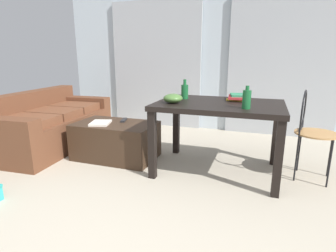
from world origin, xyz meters
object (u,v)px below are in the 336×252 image
Objects in this scene: bottle_far at (247,99)px; magazine at (100,123)px; coffee_table at (116,140)px; bowl at (173,98)px; wire_chair at (310,125)px; tv_remote_primary at (124,120)px; craft_table at (219,112)px; bottle_near at (185,91)px; couch at (49,125)px; book_stack at (239,97)px.

bottle_far reaches higher than magazine.
bowl is (0.77, -0.15, 0.57)m from coffee_table.
tv_remote_primary is (-2.03, -0.02, -0.11)m from wire_chair.
coffee_table is 0.28m from magazine.
craft_table is at bearing 20.93° from bowl.
bottle_near is (-0.40, 0.13, 0.18)m from craft_table.
coffee_table is at bearing -5.78° from couch.
craft_table reaches higher than magazine.
tv_remote_primary is (-0.76, -0.01, -0.38)m from bottle_near.
bottle_near is 0.58m from book_stack.
couch reaches higher than tv_remote_primary.
magazine reaches higher than tv_remote_primary.
coffee_table is at bearing -170.00° from book_stack.
tv_remote_primary is (0.05, 0.13, 0.23)m from coffee_table.
wire_chair is (0.87, 0.13, -0.09)m from craft_table.
bottle_near reaches higher than bottle_far.
bottle_near is 1.22× the size of tv_remote_primary.
wire_chair is at bearing -7.94° from book_stack.
tv_remote_primary is (1.13, 0.02, 0.15)m from couch.
coffee_table is 0.97m from bowl.
book_stack is at bearing -3.98° from magazine.
couch is 8.56× the size of bottle_near.
couch is 1.94m from bowl.
bowl is at bearing -20.23° from magazine.
couch is at bearing 177.63° from craft_table.
magazine is at bearing 175.32° from bottle_far.
bottle_far is (0.28, -0.25, 0.18)m from craft_table.
bottle_far is at bearing -41.61° from craft_table.
coffee_table is 1.29m from craft_table.
coffee_table is 1.63m from bottle_far.
bowl is (1.85, -0.26, 0.49)m from couch.
craft_table is at bearing -171.46° from wire_chair.
coffee_table is at bearing -176.01° from wire_chair.
book_stack is (-0.70, 0.10, 0.22)m from wire_chair.
coffee_table is 4.81× the size of bowl.
coffee_table is 1.02m from bottle_near.
couch is at bearing -178.97° from bottle_near.
bottle_near reaches higher than wire_chair.
bottle_far is at bearing -29.46° from tv_remote_primary.
bowl is at bearing 173.85° from bottle_far.
couch is 2.65m from bottle_far.
bottle_far is (2.57, -0.34, 0.54)m from couch.
book_stack is at bearing 172.06° from wire_chair.
bowl is (-0.72, 0.08, -0.04)m from bottle_far.
bottle_near reaches higher than craft_table.
magazine is (-1.51, -0.34, -0.33)m from book_stack.
craft_table is 6.10× the size of bottle_far.
craft_table is 1.42× the size of wire_chair.
wire_chair is 2.84× the size of book_stack.
book_stack is at bearing 54.05° from craft_table.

